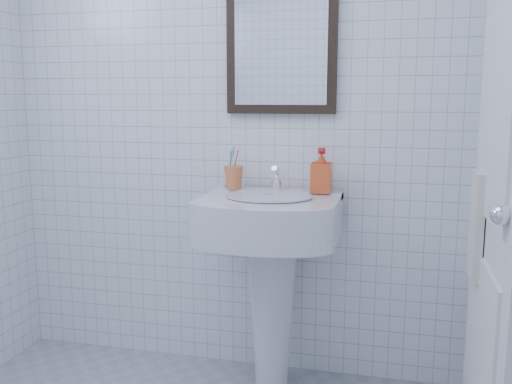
# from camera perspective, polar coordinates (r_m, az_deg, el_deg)

# --- Properties ---
(wall_back) EXTENTS (2.20, 0.02, 2.50)m
(wall_back) POSITION_cam_1_polar(r_m,az_deg,el_deg) (2.69, -2.45, 8.09)
(wall_back) COLOR white
(wall_back) RESTS_ON ground
(washbasin) EXTENTS (0.59, 0.43, 0.91)m
(washbasin) POSITION_cam_1_polar(r_m,az_deg,el_deg) (2.53, 1.51, -6.76)
(washbasin) COLOR silver
(washbasin) RESTS_ON ground
(faucet) EXTENTS (0.05, 0.10, 0.12)m
(faucet) POSITION_cam_1_polar(r_m,az_deg,el_deg) (2.56, 2.06, 1.16)
(faucet) COLOR white
(faucet) RESTS_ON washbasin
(toothbrush_cup) EXTENTS (0.12, 0.12, 0.11)m
(toothbrush_cup) POSITION_cam_1_polar(r_m,az_deg,el_deg) (2.61, -2.24, 1.45)
(toothbrush_cup) COLOR orange
(toothbrush_cup) RESTS_ON washbasin
(soap_dispenser) EXTENTS (0.09, 0.09, 0.19)m
(soap_dispenser) POSITION_cam_1_polar(r_m,az_deg,el_deg) (2.53, 6.55, 2.15)
(soap_dispenser) COLOR #DD4B15
(soap_dispenser) RESTS_ON washbasin
(wall_mirror) EXTENTS (0.50, 0.04, 0.62)m
(wall_mirror) POSITION_cam_1_polar(r_m,az_deg,el_deg) (2.63, 2.54, 14.60)
(wall_mirror) COLOR black
(wall_mirror) RESTS_ON wall_back
(bathroom_door) EXTENTS (0.04, 0.80, 2.00)m
(bathroom_door) POSITION_cam_1_polar(r_m,az_deg,el_deg) (1.99, 23.07, -0.43)
(bathroom_door) COLOR silver
(bathroom_door) RESTS_ON ground
(towel_ring) EXTENTS (0.01, 0.18, 0.18)m
(towel_ring) POSITION_cam_1_polar(r_m,az_deg,el_deg) (2.12, 22.00, 1.59)
(towel_ring) COLOR white
(towel_ring) RESTS_ON wall_right
(hand_towel) EXTENTS (0.03, 0.16, 0.38)m
(hand_towel) POSITION_cam_1_polar(r_m,az_deg,el_deg) (2.15, 21.18, -3.14)
(hand_towel) COLOR white
(hand_towel) RESTS_ON towel_ring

